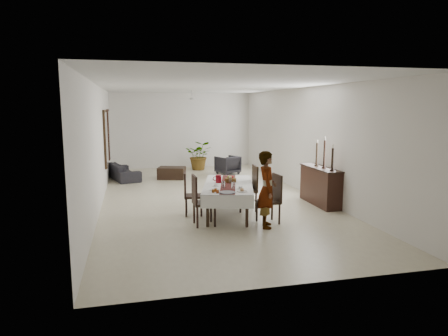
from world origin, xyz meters
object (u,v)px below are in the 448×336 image
(dining_table_top, at_px, (228,185))
(sideboard_body, at_px, (320,186))
(red_pitcher, at_px, (218,179))
(sofa, at_px, (124,172))
(woman, at_px, (267,189))

(dining_table_top, bearing_deg, sideboard_body, 22.59)
(red_pitcher, xyz_separation_m, sideboard_body, (2.86, 0.15, -0.36))
(dining_table_top, distance_m, red_pitcher, 0.32)
(dining_table_top, height_order, sideboard_body, sideboard_body)
(red_pitcher, relative_size, sideboard_body, 0.12)
(dining_table_top, xyz_separation_m, sofa, (-2.57, 5.44, -0.43))
(woman, xyz_separation_m, sideboard_body, (2.10, 1.63, -0.35))
(woman, bearing_deg, red_pitcher, 41.84)
(red_pitcher, height_order, sideboard_body, sideboard_body)
(dining_table_top, bearing_deg, woman, -51.53)
(sideboard_body, distance_m, sofa, 7.30)
(dining_table_top, height_order, red_pitcher, red_pitcher)
(sofa, bearing_deg, dining_table_top, -169.89)
(dining_table_top, relative_size, sofa, 1.22)
(sideboard_body, bearing_deg, red_pitcher, -177.01)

